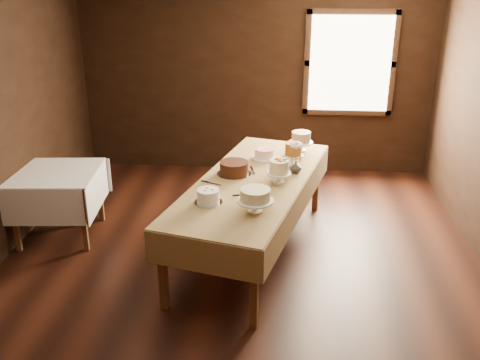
# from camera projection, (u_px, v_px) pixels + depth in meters

# --- Properties ---
(floor) EXTENTS (5.00, 6.00, 0.01)m
(floor) POSITION_uv_depth(u_px,v_px,m) (238.00, 275.00, 5.44)
(floor) COLOR black
(floor) RESTS_ON ground
(wall_back) EXTENTS (5.00, 0.02, 2.80)m
(wall_back) POSITION_uv_depth(u_px,v_px,m) (256.00, 76.00, 7.67)
(wall_back) COLOR black
(wall_back) RESTS_ON ground
(window) EXTENTS (1.10, 0.05, 1.30)m
(window) POSITION_uv_depth(u_px,v_px,m) (350.00, 64.00, 7.44)
(window) COLOR #FFEABF
(window) RESTS_ON wall_back
(display_table) EXTENTS (1.69, 2.86, 0.83)m
(display_table) POSITION_uv_depth(u_px,v_px,m) (253.00, 185.00, 5.59)
(display_table) COLOR #51321B
(display_table) RESTS_ON ground
(side_table) EXTENTS (0.99, 0.99, 0.77)m
(side_table) POSITION_uv_depth(u_px,v_px,m) (56.00, 180.00, 5.97)
(side_table) COLOR #51321B
(side_table) RESTS_ON ground
(cake_speckled) EXTENTS (0.31, 0.31, 0.25)m
(cake_speckled) POSITION_uv_depth(u_px,v_px,m) (301.00, 142.00, 6.37)
(cake_speckled) COLOR white
(cake_speckled) RESTS_ON display_table
(cake_lattice) EXTENTS (0.31, 0.31, 0.11)m
(cake_lattice) POSITION_uv_depth(u_px,v_px,m) (264.00, 154.00, 6.15)
(cake_lattice) COLOR white
(cake_lattice) RESTS_ON display_table
(cake_caramel) EXTENTS (0.23, 0.23, 0.27)m
(cake_caramel) POSITION_uv_depth(u_px,v_px,m) (293.00, 155.00, 5.92)
(cake_caramel) COLOR white
(cake_caramel) RESTS_ON display_table
(cake_chocolate) EXTENTS (0.43, 0.43, 0.14)m
(cake_chocolate) POSITION_uv_depth(u_px,v_px,m) (234.00, 168.00, 5.68)
(cake_chocolate) COLOR silver
(cake_chocolate) RESTS_ON display_table
(cake_flowers) EXTENTS (0.25, 0.25, 0.26)m
(cake_flowers) POSITION_uv_depth(u_px,v_px,m) (279.00, 173.00, 5.45)
(cake_flowers) COLOR white
(cake_flowers) RESTS_ON display_table
(cake_swirl) EXTENTS (0.28, 0.28, 0.14)m
(cake_swirl) POSITION_uv_depth(u_px,v_px,m) (208.00, 197.00, 5.02)
(cake_swirl) COLOR silver
(cake_swirl) RESTS_ON display_table
(cake_cream) EXTENTS (0.33, 0.33, 0.24)m
(cake_cream) POSITION_uv_depth(u_px,v_px,m) (255.00, 201.00, 4.83)
(cake_cream) COLOR white
(cake_cream) RESTS_ON display_table
(cake_server_a) EXTENTS (0.24, 0.08, 0.01)m
(cake_server_a) POSITION_uv_depth(u_px,v_px,m) (249.00, 194.00, 5.22)
(cake_server_a) COLOR silver
(cake_server_a) RESTS_ON display_table
(cake_server_c) EXTENTS (0.07, 0.24, 0.01)m
(cake_server_c) POSITION_uv_depth(u_px,v_px,m) (252.00, 169.00, 5.86)
(cake_server_c) COLOR silver
(cake_server_c) RESTS_ON display_table
(cake_server_d) EXTENTS (0.17, 0.20, 0.01)m
(cake_server_d) POSITION_uv_depth(u_px,v_px,m) (290.00, 173.00, 5.73)
(cake_server_d) COLOR silver
(cake_server_d) RESTS_ON display_table
(cake_server_e) EXTENTS (0.23, 0.13, 0.01)m
(cake_server_e) POSITION_uv_depth(u_px,v_px,m) (215.00, 184.00, 5.46)
(cake_server_e) COLOR silver
(cake_server_e) RESTS_ON display_table
(flower_vase) EXTENTS (0.13, 0.13, 0.13)m
(flower_vase) POSITION_uv_depth(u_px,v_px,m) (296.00, 167.00, 5.73)
(flower_vase) COLOR #2D2823
(flower_vase) RESTS_ON display_table
(flower_bouquet) EXTENTS (0.14, 0.14, 0.20)m
(flower_bouquet) POSITION_uv_depth(u_px,v_px,m) (296.00, 151.00, 5.66)
(flower_bouquet) COLOR white
(flower_bouquet) RESTS_ON flower_vase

